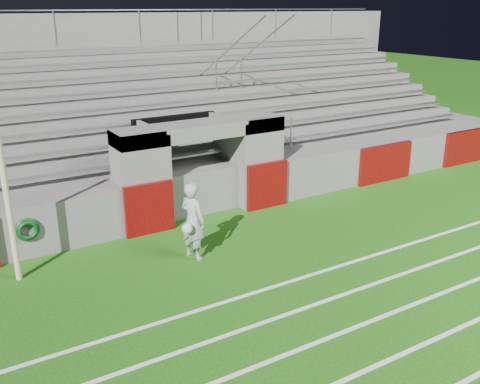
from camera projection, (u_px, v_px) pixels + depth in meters
ground at (273, 261)px, 12.27m from camera, size 90.00×90.00×0.00m
field_post at (8, 206)px, 10.91m from camera, size 0.13×0.13×3.33m
stadium_structure at (141, 131)px, 18.21m from camera, size 26.00×8.48×5.42m
goalkeeper_with_ball at (193, 221)px, 12.13m from camera, size 0.69×0.77×1.84m
hose_coil at (28, 230)px, 12.08m from camera, size 0.56×0.14×0.56m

